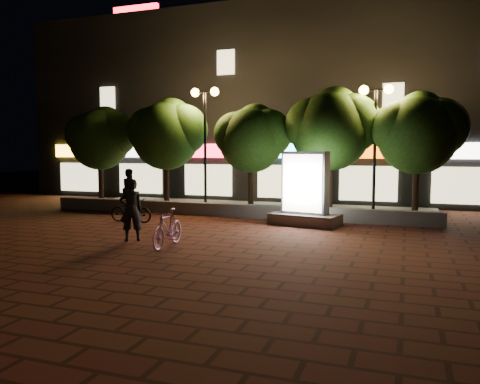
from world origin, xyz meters
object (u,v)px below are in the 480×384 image
at_px(tree_right, 332,126).
at_px(rider, 131,210).
at_px(tree_far_left, 101,136).
at_px(pedestrian, 130,188).
at_px(tree_left, 168,132).
at_px(tree_mid, 253,136).
at_px(street_lamp_right, 376,116).
at_px(scooter_parked, 131,210).
at_px(tree_far_right, 419,130).
at_px(ad_kiosk, 305,196).
at_px(scooter_pink, 168,228).
at_px(street_lamp_left, 205,117).

bearing_deg(tree_right, rider, -122.73).
height_order(tree_far_left, pedestrian, tree_far_left).
bearing_deg(tree_left, tree_mid, -0.00).
bearing_deg(tree_mid, street_lamp_right, -3.04).
relative_size(tree_left, scooter_parked, 2.93).
xyz_separation_m(tree_far_right, rider, (-7.83, -7.20, -2.46)).
distance_m(tree_mid, scooter_parked, 5.98).
relative_size(tree_left, tree_right, 0.97).
relative_size(tree_mid, pedestrian, 2.59).
xyz_separation_m(ad_kiosk, scooter_pink, (-2.70, -5.02, -0.52)).
distance_m(tree_left, tree_right, 7.30).
bearing_deg(pedestrian, ad_kiosk, -97.63).
bearing_deg(street_lamp_left, tree_right, 2.81).
height_order(street_lamp_right, scooter_parked, street_lamp_right).
height_order(tree_far_right, pedestrian, tree_far_right).
bearing_deg(street_lamp_right, tree_mid, 176.96).
height_order(tree_far_right, scooter_pink, tree_far_right).
bearing_deg(rider, ad_kiosk, -170.15).
bearing_deg(tree_left, pedestrian, -145.02).
bearing_deg(pedestrian, tree_right, -79.73).
bearing_deg(street_lamp_right, tree_far_right, 9.61).
bearing_deg(pedestrian, rider, -143.07).
bearing_deg(tree_mid, tree_far_right, 0.00).
relative_size(tree_left, pedestrian, 2.82).
bearing_deg(tree_left, tree_far_left, -180.00).
xyz_separation_m(scooter_pink, scooter_parked, (-3.41, 3.53, -0.08)).
relative_size(tree_mid, scooter_pink, 2.61).
relative_size(tree_left, street_lamp_right, 0.98).
xyz_separation_m(tree_far_left, scooter_pink, (7.59, -7.66, -2.77)).
distance_m(tree_mid, tree_far_right, 6.50).
distance_m(ad_kiosk, scooter_pink, 5.73).
bearing_deg(street_lamp_right, scooter_pink, -123.27).
bearing_deg(ad_kiosk, pedestrian, 168.43).
bearing_deg(scooter_pink, tree_left, 115.97).
bearing_deg(tree_left, tree_right, 0.00).
height_order(tree_mid, rider, tree_mid).
distance_m(tree_far_right, scooter_pink, 10.39).
distance_m(scooter_pink, pedestrian, 8.66).
bearing_deg(tree_mid, tree_right, 0.00).
bearing_deg(rider, scooter_pink, 123.98).
bearing_deg(pedestrian, scooter_pink, -136.83).
relative_size(street_lamp_left, scooter_parked, 3.11).
height_order(tree_right, rider, tree_right).
xyz_separation_m(tree_right, pedestrian, (-8.68, -0.96, -2.62)).
distance_m(tree_mid, street_lamp_left, 2.22).
bearing_deg(scooter_parked, tree_far_left, 44.64).
bearing_deg(scooter_pink, pedestrian, 127.09).
bearing_deg(tree_far_left, rider, -49.39).
distance_m(tree_right, rider, 8.96).
bearing_deg(street_lamp_left, tree_left, 172.30).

